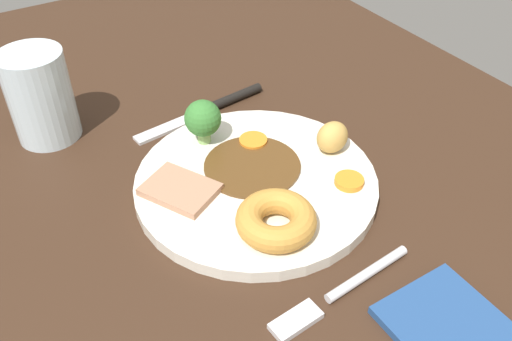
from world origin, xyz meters
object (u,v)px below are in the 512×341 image
knife (212,108)px  fork (339,292)px  yorkshire_pudding (276,220)px  broccoli_floret (202,119)px  carrot_coin_front (349,181)px  water_glass (40,96)px  carrot_coin_back (253,141)px  folded_napkin (456,333)px  roast_potato_left (332,137)px  meat_slice_main (180,190)px  dinner_plate (256,183)px

knife → fork: bearing=75.5°
yorkshire_pudding → broccoli_floret: 16.03cm
carrot_coin_front → water_glass: 36.02cm
carrot_coin_back → water_glass: 24.83cm
folded_napkin → knife: bearing=1.6°
carrot_coin_front → broccoli_floret: 17.46cm
roast_potato_left → folded_napkin: 24.38cm
yorkshire_pudding → folded_napkin: yorkshire_pudding is taller
carrot_coin_front → knife: (21.34, 4.64, -1.27)cm
yorkshire_pudding → roast_potato_left: 13.90cm
yorkshire_pudding → water_glass: size_ratio=0.71×
roast_potato_left → knife: size_ratio=0.20×
meat_slice_main → broccoli_floret: (6.46, -5.99, 2.64)cm
dinner_plate → meat_slice_main: meat_slice_main is taller
dinner_plate → carrot_coin_front: size_ratio=8.38×
knife → water_glass: bearing=-23.1°
roast_potato_left → carrot_coin_front: size_ratio=1.25×
meat_slice_main → carrot_coin_back: 11.16cm
meat_slice_main → broccoli_floret: broccoli_floret is taller
carrot_coin_back → fork: 21.51cm
meat_slice_main → yorkshire_pudding: 10.93cm
dinner_plate → broccoli_floret: broccoli_floret is taller
roast_potato_left → broccoli_floret: (8.91, 11.39, 1.26)cm
carrot_coin_back → fork: size_ratio=0.21×
yorkshire_pudding → roast_potato_left: roast_potato_left is taller
meat_slice_main → folded_napkin: size_ratio=0.65×
roast_potato_left → knife: 17.36cm
fork → knife: bearing=-102.4°
carrot_coin_back → folded_napkin: 29.33cm
folded_napkin → yorkshire_pudding: bearing=21.5°
carrot_coin_back → knife: carrot_coin_back is taller
yorkshire_pudding → knife: size_ratio=0.41×
dinner_plate → yorkshire_pudding: yorkshire_pudding is taller
meat_slice_main → carrot_coin_back: bearing=-73.2°
meat_slice_main → broccoli_floret: 9.20cm
meat_slice_main → yorkshire_pudding: bearing=-150.3°
meat_slice_main → carrot_coin_front: size_ratio=2.35×
roast_potato_left → water_glass: water_glass is taller
knife → broccoli_floret: bearing=48.5°
broccoli_floret → dinner_plate: bearing=-168.4°
yorkshire_pudding → fork: (-8.37, -1.09, -2.28)cm
meat_slice_main → carrot_coin_front: (-7.95, -15.48, -0.08)cm
dinner_plate → carrot_coin_back: carrot_coin_back is taller
roast_potato_left → knife: bearing=22.5°
knife → roast_potato_left: bearing=105.9°
dinner_plate → roast_potato_left: 9.96cm
fork → folded_napkin: bearing=119.0°
carrot_coin_front → water_glass: bearing=41.1°
water_glass → dinner_plate: bearing=-143.1°
broccoli_floret → carrot_coin_back: bearing=-124.6°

